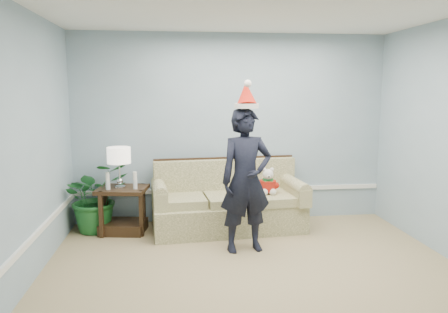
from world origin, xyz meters
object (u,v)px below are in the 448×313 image
sofa (227,205)px  table_lamp (119,157)px  houseplant (96,197)px  man (246,180)px  teddy_bear (268,184)px  side_table (123,215)px

sofa → table_lamp: size_ratio=3.84×
houseplant → man: bearing=-26.7°
teddy_bear → sofa: bearing=174.1°
side_table → table_lamp: 0.79m
houseplant → teddy_bear: 2.34m
sofa → side_table: (-1.41, -0.00, -0.10)m
side_table → table_lamp: (-0.03, -0.03, 0.79)m
side_table → houseplant: (-0.37, 0.10, 0.24)m
table_lamp → teddy_bear: (1.98, -0.06, -0.40)m
sofa → man: (0.11, -0.85, 0.52)m
houseplant → teddy_bear: houseplant is taller
sofa → houseplant: 1.79m
sofa → man: 1.00m
sofa → side_table: sofa is taller
table_lamp → teddy_bear: size_ratio=1.49×
houseplant → man: size_ratio=0.56×
table_lamp → teddy_bear: table_lamp is taller
table_lamp → houseplant: table_lamp is taller
sofa → man: bearing=-87.4°
table_lamp → side_table: bearing=51.3°
sofa → teddy_bear: size_ratio=5.71×
side_table → houseplant: houseplant is taller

